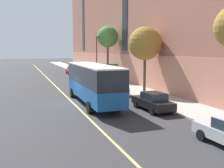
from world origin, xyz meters
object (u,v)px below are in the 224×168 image
object	(u,v)px
parked_car_champagne_1	(94,79)
parked_car_darkgray_5	(115,87)
parked_car_black_3	(153,101)
street_tree_mid_block	(145,44)
parked_car_red_2	(72,70)
parked_car_black_6	(85,75)
fire_hydrant	(86,74)
city_bus	(93,81)
street_tree_far_uptown	(108,37)
street_lamp	(97,53)

from	to	relation	value
parked_car_champagne_1	parked_car_darkgray_5	size ratio (longest dim) A/B	0.98
parked_car_black_3	street_tree_mid_block	world-z (taller)	street_tree_mid_block
parked_car_red_2	parked_car_black_3	bearing A→B (deg)	-89.97
parked_car_black_6	street_tree_mid_block	size ratio (longest dim) A/B	0.58
parked_car_black_3	fire_hydrant	world-z (taller)	parked_car_black_3
parked_car_red_2	street_tree_mid_block	size ratio (longest dim) A/B	0.58
fire_hydrant	parked_car_darkgray_5	bearing A→B (deg)	-94.88
parked_car_black_3	fire_hydrant	distance (m)	29.97
city_bus	parked_car_red_2	bearing A→B (deg)	82.65
parked_car_black_3	parked_car_red_2	bearing A→B (deg)	90.03
parked_car_darkgray_5	street_tree_far_uptown	xyz separation A→B (m)	(3.58, 13.00, 6.35)
parked_car_champagne_1	street_tree_far_uptown	size ratio (longest dim) A/B	0.53
street_tree_mid_block	street_lamp	world-z (taller)	street_tree_mid_block
street_tree_mid_block	street_lamp	bearing A→B (deg)	96.84
parked_car_black_3	parked_car_darkgray_5	xyz separation A→B (m)	(-0.18, 8.90, 0.00)
street_tree_far_uptown	fire_hydrant	distance (m)	10.58
parked_car_red_2	parked_car_black_3	size ratio (longest dim) A/B	0.95
parked_car_black_6	street_tree_far_uptown	bearing A→B (deg)	-30.78
parked_car_red_2	parked_car_darkgray_5	world-z (taller)	same
parked_car_darkgray_5	fire_hydrant	xyz separation A→B (m)	(1.80, 21.03, -0.29)
street_tree_far_uptown	city_bus	bearing A→B (deg)	-113.00
parked_car_darkgray_5	fire_hydrant	bearing A→B (deg)	85.12
parked_car_red_2	parked_car_darkgray_5	xyz separation A→B (m)	(-0.16, -26.72, 0.00)
street_tree_mid_block	street_tree_far_uptown	bearing A→B (deg)	90.00
parked_car_champagne_1	street_lamp	world-z (taller)	street_lamp
parked_car_black_6	fire_hydrant	size ratio (longest dim) A/B	6.18
street_tree_mid_block	fire_hydrant	world-z (taller)	street_tree_mid_block
parked_car_red_2	parked_car_black_6	size ratio (longest dim) A/B	1.00
parked_car_black_3	street_tree_far_uptown	xyz separation A→B (m)	(3.41, 21.89, 6.35)
parked_car_champagne_1	street_tree_far_uptown	distance (m)	8.58
parked_car_champagne_1	fire_hydrant	size ratio (longest dim) A/B	6.48
parked_car_darkgray_5	fire_hydrant	distance (m)	21.11
city_bus	parked_car_darkgray_5	distance (m)	6.16
parked_car_red_2	parked_car_black_6	bearing A→B (deg)	-90.15
street_lamp	parked_car_champagne_1	bearing A→B (deg)	-111.03
street_tree_far_uptown	street_lamp	world-z (taller)	street_tree_far_uptown
parked_car_black_3	parked_car_black_6	bearing A→B (deg)	90.11
street_tree_mid_block	street_tree_far_uptown	size ratio (longest dim) A/B	0.87
street_tree_mid_block	parked_car_champagne_1	bearing A→B (deg)	111.89
parked_car_darkgray_5	parked_car_red_2	bearing A→B (deg)	89.66
parked_car_champagne_1	parked_car_darkgray_5	distance (m)	8.51
parked_car_darkgray_5	city_bus	bearing A→B (deg)	-130.22
street_tree_far_uptown	fire_hydrant	bearing A→B (deg)	102.55
parked_car_champagne_1	street_tree_far_uptown	bearing A→B (deg)	51.00
street_lamp	street_tree_far_uptown	bearing A→B (deg)	-18.55
parked_car_champagne_1	parked_car_black_3	size ratio (longest dim) A/B	1.00
parked_car_darkgray_5	street_lamp	size ratio (longest dim) A/B	0.66
parked_car_black_6	parked_car_black_3	bearing A→B (deg)	-89.89
parked_car_darkgray_5	fire_hydrant	world-z (taller)	parked_car_darkgray_5
city_bus	fire_hydrant	bearing A→B (deg)	77.51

